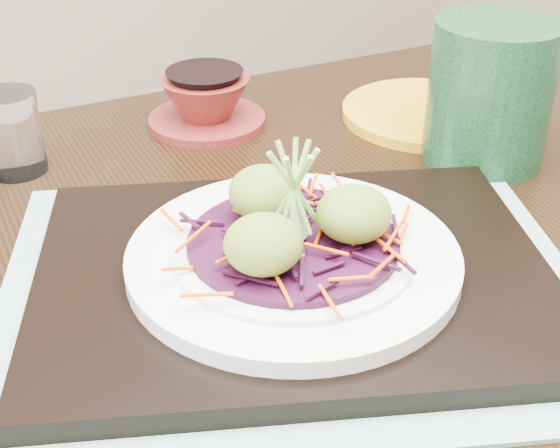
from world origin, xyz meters
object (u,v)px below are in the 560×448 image
water_glass (12,133)px  green_jar (490,93)px  white_plate (293,256)px  yellow_plate (427,113)px  terracotta_bowl_set (206,104)px  serving_tray (293,275)px  dining_table (268,346)px

water_glass → green_jar: 0.50m
white_plate → yellow_plate: bearing=32.3°
yellow_plate → green_jar: size_ratio=1.36×
green_jar → terracotta_bowl_set: bearing=131.4°
serving_tray → green_jar: size_ratio=2.76×
dining_table → green_jar: (0.30, 0.04, 0.18)m
yellow_plate → serving_tray: bearing=-147.7°
water_glass → white_plate: bearing=-68.7°
terracotta_bowl_set → green_jar: size_ratio=1.08×
yellow_plate → green_jar: (-0.02, -0.11, 0.07)m
white_plate → water_glass: bearing=111.3°
serving_tray → yellow_plate: (0.33, 0.21, -0.01)m
terracotta_bowl_set → green_jar: green_jar is taller
serving_tray → white_plate: 0.02m
serving_tray → white_plate: bearing=-154.2°
white_plate → terracotta_bowl_set: 0.34m
terracotta_bowl_set → yellow_plate: size_ratio=0.79×
dining_table → white_plate: bearing=-91.8°
serving_tray → white_plate: white_plate is taller
yellow_plate → green_jar: green_jar is taller
green_jar → serving_tray: bearing=-163.1°
white_plate → yellow_plate: white_plate is taller
water_glass → green_jar: size_ratio=0.58×
water_glass → green_jar: green_jar is taller
water_glass → dining_table: bearing=-63.9°
dining_table → water_glass: water_glass is taller
water_glass → yellow_plate: (0.46, -0.12, -0.04)m
yellow_plate → dining_table: bearing=-154.3°
serving_tray → water_glass: water_glass is taller
terracotta_bowl_set → yellow_plate: (0.23, -0.12, -0.02)m
dining_table → terracotta_bowl_set: (0.09, 0.28, 0.13)m
water_glass → yellow_plate: 0.48m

